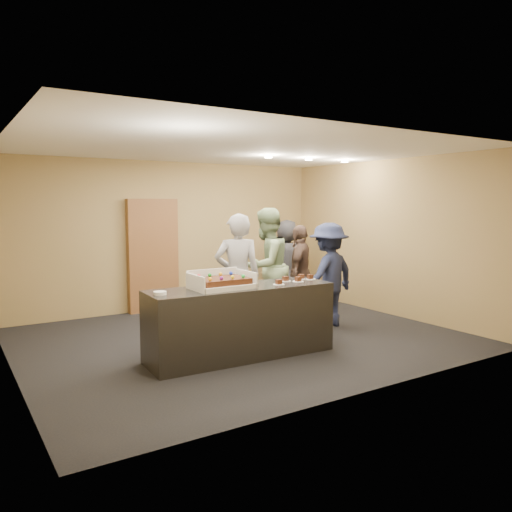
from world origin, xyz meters
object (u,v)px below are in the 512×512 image
object	(u,v)px
cake_box	(221,284)
sheet_cake	(222,281)
plate_stack	(160,293)
person_sage_man	(266,266)
person_server_grey	(238,277)
person_brown_extra	(300,272)
person_dark_suit	(287,262)
person_navy_man	(329,275)
serving_counter	(241,322)
storage_cabinet	(153,255)

from	to	relation	value
cake_box	sheet_cake	bearing A→B (deg)	-90.99
plate_stack	person_sage_man	xyz separation A→B (m)	(2.31, 1.27, 0.02)
cake_box	plate_stack	distance (m)	0.80
plate_stack	person_server_grey	world-z (taller)	person_server_grey
person_sage_man	person_brown_extra	size ratio (longest dim) A/B	1.18
person_server_grey	person_sage_man	size ratio (longest dim) A/B	0.96
person_sage_man	person_brown_extra	distance (m)	0.74
person_sage_man	person_dark_suit	world-z (taller)	person_sage_man
cake_box	person_server_grey	distance (m)	0.96
cake_box	person_dark_suit	bearing A→B (deg)	40.90
plate_stack	person_sage_man	bearing A→B (deg)	28.84
person_server_grey	person_navy_man	size ratio (longest dim) A/B	1.10
serving_counter	person_server_grey	world-z (taller)	person_server_grey
cake_box	person_brown_extra	world-z (taller)	person_brown_extra
serving_counter	cake_box	size ratio (longest dim) A/B	3.27
person_server_grey	person_navy_man	world-z (taller)	person_server_grey
sheet_cake	person_navy_man	distance (m)	2.33
storage_cabinet	plate_stack	xyz separation A→B (m)	(-1.12, -3.16, -0.09)
cake_box	person_navy_man	world-z (taller)	person_navy_man
storage_cabinet	cake_box	bearing A→B (deg)	-95.80
plate_stack	person_dark_suit	distance (m)	4.23
person_server_grey	person_brown_extra	size ratio (longest dim) A/B	1.14
person_navy_man	person_brown_extra	size ratio (longest dim) A/B	1.04
storage_cabinet	sheet_cake	xyz separation A→B (m)	(-0.32, -3.17, -0.01)
sheet_cake	plate_stack	bearing A→B (deg)	179.56
serving_counter	person_dark_suit	world-z (taller)	person_dark_suit
storage_cabinet	plate_stack	bearing A→B (deg)	-109.52
person_server_grey	person_sage_man	bearing A→B (deg)	-124.13
person_server_grey	person_brown_extra	xyz separation A→B (m)	(1.58, 0.60, -0.11)
sheet_cake	person_dark_suit	size ratio (longest dim) A/B	0.38
serving_counter	storage_cabinet	bearing A→B (deg)	91.77
person_navy_man	person_dark_suit	size ratio (longest dim) A/B	1.00
serving_counter	person_dark_suit	distance (m)	3.42
storage_cabinet	sheet_cake	bearing A→B (deg)	-95.76
sheet_cake	person_dark_suit	bearing A→B (deg)	41.22
person_server_grey	person_dark_suit	size ratio (longest dim) A/B	1.10
storage_cabinet	person_server_grey	size ratio (longest dim) A/B	1.12
sheet_cake	person_sage_man	bearing A→B (deg)	40.27
storage_cabinet	person_server_grey	distance (m)	2.46
cake_box	person_brown_extra	bearing A→B (deg)	30.29
person_server_grey	person_navy_man	bearing A→B (deg)	-161.16
storage_cabinet	plate_stack	world-z (taller)	storage_cabinet
serving_counter	person_sage_man	size ratio (longest dim) A/B	1.28
storage_cabinet	cake_box	world-z (taller)	storage_cabinet
plate_stack	storage_cabinet	bearing A→B (deg)	70.48
serving_counter	person_brown_extra	bearing A→B (deg)	36.81
plate_stack	person_brown_extra	world-z (taller)	person_brown_extra
sheet_cake	person_brown_extra	world-z (taller)	person_brown_extra
plate_stack	person_sage_man	world-z (taller)	person_sage_man
person_sage_man	plate_stack	bearing A→B (deg)	7.44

